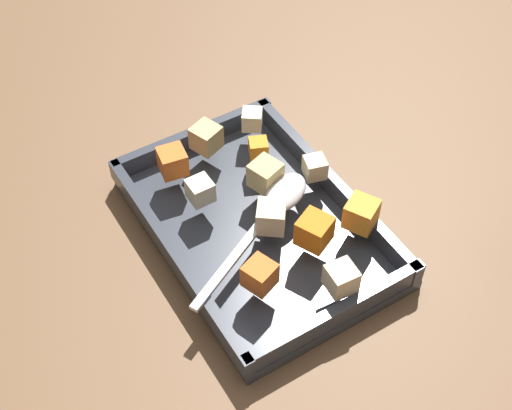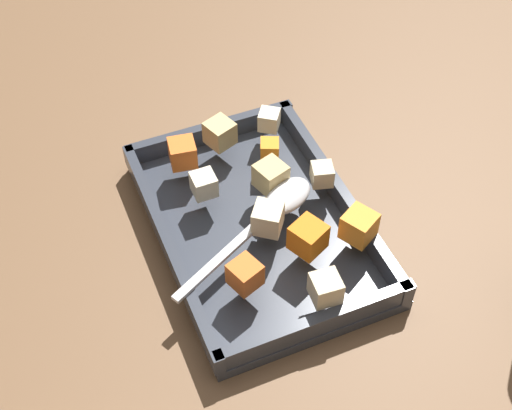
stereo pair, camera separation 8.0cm
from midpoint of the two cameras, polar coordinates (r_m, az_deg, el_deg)
The scene contains 15 objects.
ground_plane at distance 0.84m, azimuth -2.54°, elevation -2.43°, with size 4.00×4.00×0.00m, color brown.
baking_dish at distance 0.83m, azimuth -2.76°, elevation -1.91°, with size 0.32×0.22×0.04m.
carrot_chunk_near_left at distance 0.85m, azimuth -9.35°, elevation 3.30°, with size 0.03×0.03×0.03m, color orange.
carrot_chunk_corner_sw at distance 0.77m, azimuth 1.71°, elevation -2.23°, with size 0.03×0.03×0.03m, color orange.
carrot_chunk_mid_right at distance 0.87m, azimuth -2.48°, elevation 4.40°, with size 0.02×0.02×0.02m, color orange.
carrot_chunk_corner_nw at distance 0.74m, azimuth -2.83°, elevation -5.78°, with size 0.03×0.03×0.03m, color orange.
carrot_chunk_far_left at distance 0.79m, azimuth 5.52°, elevation -0.86°, with size 0.03×0.03×0.03m, color orange.
potato_chunk_corner_se at distance 0.88m, azimuth -6.75°, elevation 5.16°, with size 0.03×0.03×0.03m, color tan.
potato_chunk_back_center at distance 0.79m, azimuth -1.73°, elevation -1.12°, with size 0.03×0.03×0.03m, color beige.
potato_chunk_corner_ne at distance 0.82m, azimuth -7.27°, elevation 1.00°, with size 0.03×0.03×0.03m, color beige.
potato_chunk_rim_edge at distance 0.74m, azimuth 3.71°, elevation -6.04°, with size 0.03×0.03×0.03m, color beige.
potato_chunk_near_right at distance 0.84m, azimuth 1.99°, elevation 2.87°, with size 0.02×0.02×0.02m, color beige.
potato_chunk_heap_side at distance 0.90m, azimuth -2.89°, elevation 6.70°, with size 0.02×0.02×0.02m, color beige.
potato_chunk_mid_left at distance 0.83m, azimuth -2.03°, elevation 2.27°, with size 0.03×0.03×0.03m, color tan.
serving_spoon at distance 0.81m, azimuth -1.11°, elevation 0.38°, with size 0.12×0.20×0.02m.
Camera 1 is at (0.45, -0.28, 0.66)m, focal length 50.24 mm.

